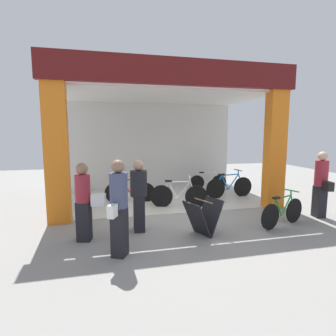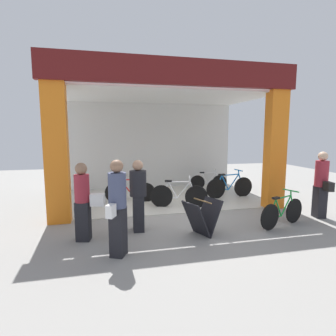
% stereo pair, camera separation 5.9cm
% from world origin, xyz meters
% --- Properties ---
extents(ground_plane, '(20.96, 20.96, 0.00)m').
position_xyz_m(ground_plane, '(0.00, 0.00, 0.00)').
color(ground_plane, gray).
rests_on(ground_plane, ground).
extents(shop_facade, '(6.68, 4.05, 4.06)m').
position_xyz_m(shop_facade, '(0.00, 1.97, 2.20)').
color(shop_facade, beige).
rests_on(shop_facade, ground).
extents(bicycle_inside_0, '(1.58, 0.44, 0.88)m').
position_xyz_m(bicycle_inside_0, '(-1.09, 1.54, 0.35)').
color(bicycle_inside_0, black).
rests_on(bicycle_inside_0, ground).
extents(bicycle_inside_1, '(1.42, 0.39, 0.79)m').
position_xyz_m(bicycle_inside_1, '(2.04, 2.80, 0.32)').
color(bicycle_inside_1, black).
rests_on(bicycle_inside_1, ground).
extents(bicycle_inside_2, '(1.73, 0.48, 0.95)m').
position_xyz_m(bicycle_inside_2, '(2.25, 1.39, 0.38)').
color(bicycle_inside_2, black).
rests_on(bicycle_inside_2, ground).
extents(bicycle_inside_3, '(1.64, 0.59, 0.93)m').
position_xyz_m(bicycle_inside_3, '(0.25, 0.61, 0.37)').
color(bicycle_inside_3, black).
rests_on(bicycle_inside_3, ground).
extents(bicycle_parked_0, '(1.46, 0.58, 0.84)m').
position_xyz_m(bicycle_parked_0, '(2.22, -1.49, 0.34)').
color(bicycle_parked_0, black).
rests_on(bicycle_parked_0, ground).
extents(sandwich_board_sign, '(0.89, 0.78, 0.78)m').
position_xyz_m(sandwich_board_sign, '(0.18, -1.58, 0.39)').
color(sandwich_board_sign, black).
rests_on(sandwich_board_sign, ground).
extents(pedestrian_0, '(0.43, 0.57, 1.75)m').
position_xyz_m(pedestrian_0, '(-1.64, -2.19, 0.90)').
color(pedestrian_0, black).
rests_on(pedestrian_0, ground).
extents(pedestrian_1, '(0.39, 0.39, 1.61)m').
position_xyz_m(pedestrian_1, '(-1.14, -1.01, 0.84)').
color(pedestrian_1, black).
rests_on(pedestrian_1, ground).
extents(pedestrian_2, '(0.63, 0.36, 1.62)m').
position_xyz_m(pedestrian_2, '(-2.28, -1.32, 0.83)').
color(pedestrian_2, black).
rests_on(pedestrian_2, ground).
extents(pedestrian_3, '(0.37, 0.62, 1.73)m').
position_xyz_m(pedestrian_3, '(3.59, -1.13, 0.89)').
color(pedestrian_3, black).
rests_on(pedestrian_3, ground).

